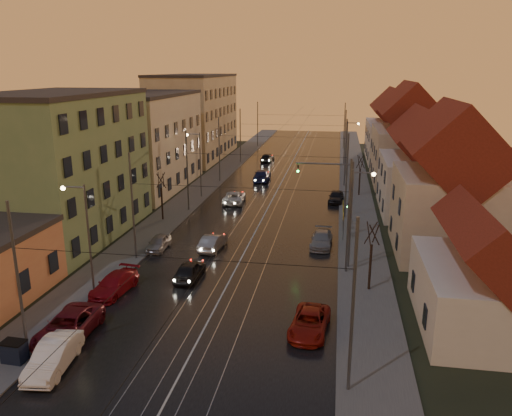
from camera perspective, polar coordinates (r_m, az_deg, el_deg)
The scene contains 49 objects.
ground at distance 32.54m, azimuth -5.36°, elevation -12.57°, with size 160.00×160.00×0.00m, color black.
road at distance 69.80m, azimuth 2.94°, elevation 2.95°, with size 16.00×120.00×0.04m, color black.
sidewalk_left at distance 71.57m, azimuth -5.05°, elevation 3.27°, with size 4.00×120.00×0.15m, color #4C4C4C.
sidewalk_right at distance 69.41m, azimuth 11.17°, elevation 2.64°, with size 4.00×120.00×0.15m, color #4C4C4C.
tram_rail_0 at distance 70.06m, azimuth 1.15°, elevation 3.04°, with size 0.06×120.00×0.03m, color gray.
tram_rail_1 at distance 69.88m, azimuth 2.31°, elevation 3.00°, with size 0.06×120.00×0.03m, color gray.
tram_rail_2 at distance 69.71m, azimuth 3.57°, elevation 2.95°, with size 0.06×120.00×0.03m, color gray.
tram_rail_3 at distance 69.59m, azimuth 4.74°, elevation 2.90°, with size 0.06×120.00×0.03m, color gray.
apartment_left_1 at distance 49.44m, azimuth -21.34°, elevation 4.26°, with size 10.00×18.00×13.00m, color #5E7F51.
apartment_left_2 at distance 67.23m, azimuth -12.71°, elevation 7.28°, with size 10.00×20.00×12.00m, color #BFB094.
apartment_left_3 at distance 89.66m, azimuth -7.00°, elevation 10.20°, with size 10.00×24.00×14.00m, color tan.
house_right_0 at distance 33.51m, azimuth 25.18°, elevation -7.69°, with size 8.16×10.20×5.80m.
house_right_1 at distance 44.80m, azimuth 21.29°, elevation 1.80°, with size 8.67×10.20×10.80m.
house_right_2 at distance 57.46m, azimuth 18.70°, elevation 4.08°, with size 9.18×12.24×9.20m.
house_right_3 at distance 71.93m, azimuth 16.98°, elevation 7.35°, with size 9.18×14.28×11.50m.
house_right_4 at distance 89.76m, azimuth 15.53°, elevation 8.50°, with size 9.18×16.32×10.00m.
catenary_pole_l_0 at distance 29.15m, azimuth -25.50°, elevation -7.83°, with size 0.16×0.16×9.00m, color #595B60.
catenary_pole_r_0 at distance 24.26m, azimuth 10.99°, elevation -11.24°, with size 0.16×0.16×9.00m, color #595B60.
catenary_pole_l_1 at distance 41.53m, azimuth -13.91°, elevation 0.03°, with size 0.16×0.16×9.00m, color #595B60.
catenary_pole_r_1 at distance 38.25m, azimuth 10.53°, elevation -1.10°, with size 0.16×0.16×9.00m, color #595B60.
catenary_pole_l_2 at distance 55.22m, azimuth -7.86°, elevation 4.17°, with size 0.16×0.16×9.00m, color #595B60.
catenary_pole_r_2 at distance 52.81m, azimuth 10.32°, elevation 3.54°, with size 0.16×0.16×9.00m, color #595B60.
catenary_pole_l_3 at distance 69.46m, azimuth -4.22°, elevation 6.62°, with size 0.16×0.16×9.00m, color #595B60.
catenary_pole_r_3 at distance 67.55m, azimuth 10.20°, elevation 6.16°, with size 0.16×0.16×9.00m, color #595B60.
catenary_pole_l_4 at distance 83.96m, azimuth -1.81°, elevation 8.22°, with size 0.16×0.16×9.00m, color #595B60.
catenary_pole_r_4 at distance 82.39m, azimuth 10.12°, elevation 7.85°, with size 0.16×0.16×9.00m, color #595B60.
catenary_pole_l_5 at distance 101.56m, azimuth 0.18°, elevation 9.52°, with size 0.16×0.16×9.00m, color #595B60.
catenary_pole_r_5 at distance 100.26m, azimuth 10.06°, elevation 9.21°, with size 0.16×0.16×9.00m, color #595B60.
street_lamp_0 at distance 35.62m, azimuth -19.06°, elevation -2.33°, with size 1.75×0.32×8.00m.
street_lamp_1 at distance 39.13m, azimuth 11.27°, elevation -0.17°, with size 1.75×0.32×8.00m.
street_lamp_2 at distance 60.94m, azimuth -6.67°, elevation 5.66°, with size 1.75×0.32×8.00m.
street_lamp_3 at distance 74.42m, azimuth 10.56°, elevation 7.31°, with size 1.75×0.32×8.00m.
traffic_light_mast at distance 46.92m, azimuth 9.65°, elevation 2.18°, with size 5.30×0.32×7.20m.
bare_tree_0 at distance 52.48m, azimuth -10.72°, elevation 1.19°, with size 1.09×1.09×5.11m.
bare_tree_1 at distance 36.14m, azimuth 12.98°, elevation -5.62°, with size 1.09×1.09×5.11m.
bare_tree_2 at distance 63.06m, azimuth 11.78°, elevation 3.55°, with size 1.09×1.09×5.11m.
driving_car_0 at distance 38.20m, azimuth -7.60°, elevation -7.06°, with size 1.63×4.06×1.38m, color black.
driving_car_1 at distance 43.96m, azimuth -4.94°, elevation -3.89°, with size 1.46×4.19×1.38m, color gray.
driving_car_2 at distance 58.87m, azimuth -2.50°, elevation 1.23°, with size 2.33×5.06×1.41m, color #B9B9B9.
driving_car_3 at distance 70.52m, azimuth 0.71°, elevation 3.74°, with size 2.21×5.44×1.58m, color #151A41.
driving_car_4 at distance 85.23m, azimuth 1.33°, elevation 5.79°, with size 1.77×4.41×1.50m, color black.
parked_left_0 at distance 29.41m, azimuth -22.13°, elevation -15.40°, with size 1.58×4.53×1.49m, color white.
parked_left_1 at distance 32.04m, azimuth -20.68°, elevation -12.55°, with size 2.50×5.43×1.51m, color maroon.
parked_left_2 at distance 37.00m, azimuth -15.89°, elevation -8.36°, with size 1.89×4.65×1.35m, color maroon.
parked_left_3 at distance 44.63m, azimuth -11.09°, elevation -3.92°, with size 1.47×3.66×1.25m, color #9A9A9F.
parked_right_0 at distance 30.89m, azimuth 6.13°, elevation -12.88°, with size 2.12×4.61×1.28m, color maroon.
parked_right_1 at distance 44.96m, azimuth 7.49°, elevation -3.58°, with size 1.81×4.45×1.29m, color gray.
parked_right_2 at distance 59.93m, azimuth 9.13°, elevation 1.29°, with size 1.63×4.06×1.38m, color black.
dumpster at distance 30.69m, azimuth -25.90°, elevation -14.59°, with size 1.20×0.80×1.10m, color black.
Camera 1 is at (7.59, -27.67, 15.36)m, focal length 35.00 mm.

